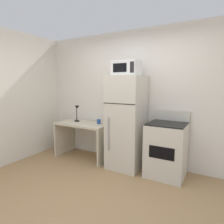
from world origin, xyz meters
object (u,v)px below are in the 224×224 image
Objects in this scene: desk_lamp at (77,111)px; refrigerator at (126,122)px; microwave at (127,68)px; coffee_mug at (99,121)px; desk at (84,133)px; oven_range at (166,149)px.

desk_lamp is 0.21× the size of refrigerator.
refrigerator reaches higher than desk_lamp.
desk_lamp is at bearing 176.50° from microwave.
coffee_mug is 1.26m from microwave.
desk is at bearing 178.63° from microwave.
refrigerator is 1.56× the size of oven_range.
oven_range is (1.98, -0.04, -0.52)m from desk_lamp.
refrigerator is 0.85m from oven_range.
refrigerator is at bearing -2.52° from desk_lamp.
desk is at bearing -13.11° from desk_lamp.
desk_lamp is 0.32× the size of oven_range.
desk_lamp is 3.72× the size of coffee_mug.
microwave reaches higher than oven_range.
desk is 0.52m from desk_lamp.
desk is 1.06m from refrigerator.
coffee_mug is 0.09× the size of oven_range.
desk is 0.67× the size of refrigerator.
microwave reaches higher than desk_lamp.
desk is at bearing -179.54° from oven_range.
desk_lamp reaches higher than oven_range.
oven_range is (1.43, -0.07, -0.33)m from coffee_mug.
desk is 1.76m from oven_range.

